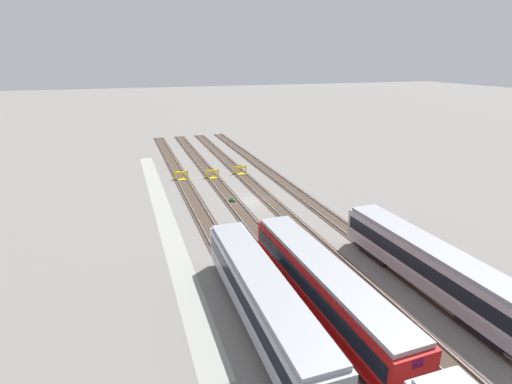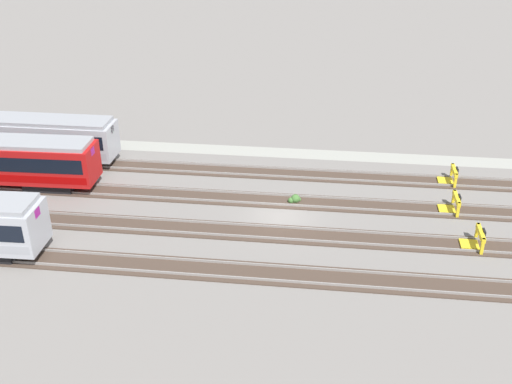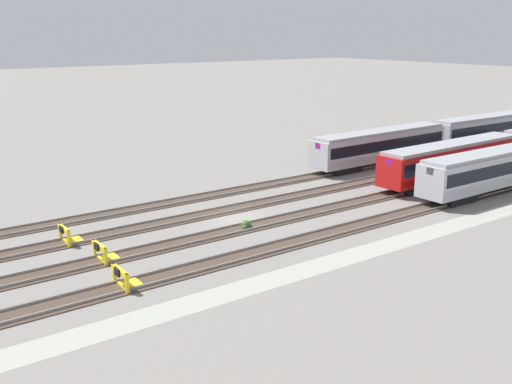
{
  "view_description": "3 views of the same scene",
  "coord_description": "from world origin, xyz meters",
  "px_view_note": "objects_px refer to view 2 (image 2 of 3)",
  "views": [
    {
      "loc": [
        43.79,
        -14.27,
        16.89
      ],
      "look_at": [
        1.74,
        -0.0,
        1.8
      ],
      "focal_mm": 28.0,
      "sensor_mm": 36.0,
      "label": 1
    },
    {
      "loc": [
        -2.44,
        34.93,
        20.17
      ],
      "look_at": [
        1.74,
        -0.0,
        1.8
      ],
      "focal_mm": 42.0,
      "sensor_mm": 36.0,
      "label": 2
    },
    {
      "loc": [
        -24.23,
        -35.7,
        13.73
      ],
      "look_at": [
        1.74,
        -0.0,
        1.8
      ],
      "focal_mm": 42.0,
      "sensor_mm": 36.0,
      "label": 3
    }
  ],
  "objects_px": {
    "bumper_stop_middle_track": "(475,239)",
    "weed_clump": "(295,199)",
    "subway_car_front_row_centre": "(5,136)",
    "bumper_stop_near_inner_track": "(452,204)",
    "bumper_stop_nearest_track": "(450,176)"
  },
  "relations": [
    {
      "from": "subway_car_front_row_centre",
      "to": "bumper_stop_near_inner_track",
      "type": "relative_size",
      "value": 8.99
    },
    {
      "from": "subway_car_front_row_centre",
      "to": "bumper_stop_middle_track",
      "type": "height_order",
      "value": "subway_car_front_row_centre"
    },
    {
      "from": "bumper_stop_middle_track",
      "to": "weed_clump",
      "type": "relative_size",
      "value": 2.18
    },
    {
      "from": "bumper_stop_nearest_track",
      "to": "bumper_stop_near_inner_track",
      "type": "relative_size",
      "value": 1.0
    },
    {
      "from": "bumper_stop_near_inner_track",
      "to": "bumper_stop_middle_track",
      "type": "distance_m",
      "value": 4.5
    },
    {
      "from": "subway_car_front_row_centre",
      "to": "bumper_stop_nearest_track",
      "type": "xyz_separation_m",
      "value": [
        -34.85,
        0.04,
        -1.53
      ]
    },
    {
      "from": "bumper_stop_middle_track",
      "to": "subway_car_front_row_centre",
      "type": "bearing_deg",
      "value": -14.38
    },
    {
      "from": "bumper_stop_nearest_track",
      "to": "bumper_stop_middle_track",
      "type": "bearing_deg",
      "value": 90.41
    },
    {
      "from": "subway_car_front_row_centre",
      "to": "bumper_stop_middle_track",
      "type": "distance_m",
      "value": 36.08
    },
    {
      "from": "bumper_stop_nearest_track",
      "to": "bumper_stop_middle_track",
      "type": "distance_m",
      "value": 8.91
    },
    {
      "from": "bumper_stop_near_inner_track",
      "to": "bumper_stop_middle_track",
      "type": "height_order",
      "value": "same"
    },
    {
      "from": "bumper_stop_nearest_track",
      "to": "bumper_stop_middle_track",
      "type": "xyz_separation_m",
      "value": [
        -0.06,
        8.91,
        0.0
      ]
    },
    {
      "from": "weed_clump",
      "to": "bumper_stop_middle_track",
      "type": "bearing_deg",
      "value": 158.8
    },
    {
      "from": "subway_car_front_row_centre",
      "to": "weed_clump",
      "type": "xyz_separation_m",
      "value": [
        -23.5,
        4.52,
        -1.8
      ]
    },
    {
      "from": "subway_car_front_row_centre",
      "to": "weed_clump",
      "type": "height_order",
      "value": "subway_car_front_row_centre"
    }
  ]
}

